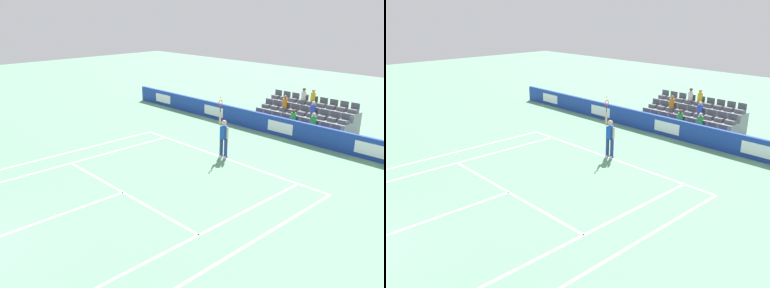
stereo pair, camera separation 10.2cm
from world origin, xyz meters
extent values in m
cube|color=white|center=(0.00, -11.89, 0.00)|extent=(10.97, 0.10, 0.01)
cube|color=white|center=(0.00, -6.40, 0.00)|extent=(8.23, 0.10, 0.01)
cube|color=white|center=(0.00, -3.20, 0.00)|extent=(0.10, 6.40, 0.01)
cube|color=white|center=(4.12, -5.95, 0.00)|extent=(0.10, 11.89, 0.01)
cube|color=white|center=(-4.12, -5.95, 0.00)|extent=(0.10, 11.89, 0.01)
cube|color=white|center=(5.49, -5.95, 0.00)|extent=(0.10, 11.89, 0.01)
cube|color=white|center=(-5.49, -5.95, 0.00)|extent=(0.10, 11.89, 0.01)
cube|color=white|center=(0.00, -11.79, 0.00)|extent=(0.10, 0.20, 0.01)
cube|color=#193899|center=(0.00, -16.60, 0.52)|extent=(24.71, 0.20, 1.04)
cube|color=white|center=(-4.94, -16.49, 0.52)|extent=(1.58, 0.01, 0.58)
cube|color=white|center=(0.00, -16.49, 0.52)|extent=(1.58, 0.01, 0.58)
cube|color=white|center=(4.94, -16.49, 0.52)|extent=(1.58, 0.01, 0.58)
cube|color=white|center=(9.89, -16.49, 0.52)|extent=(1.58, 0.01, 0.58)
cylinder|color=navy|center=(-0.14, -12.00, 0.45)|extent=(0.16, 0.16, 0.90)
cylinder|color=navy|center=(0.10, -11.96, 0.45)|extent=(0.16, 0.16, 0.90)
cube|color=white|center=(-0.14, -12.00, 0.04)|extent=(0.17, 0.28, 0.08)
cube|color=white|center=(0.10, -11.96, 0.04)|extent=(0.17, 0.28, 0.08)
cube|color=#1947B2|center=(-0.02, -11.98, 1.20)|extent=(0.29, 0.40, 0.60)
sphere|color=#D3A884|center=(-0.02, -11.98, 1.66)|extent=(0.24, 0.24, 0.24)
cylinder|color=#D3A884|center=(0.20, -11.94, 1.81)|extent=(0.09, 0.09, 0.62)
cylinder|color=#D3A884|center=(-0.24, -11.97, 1.22)|extent=(0.09, 0.09, 0.56)
cylinder|color=black|center=(0.20, -11.94, 2.26)|extent=(0.04, 0.04, 0.28)
torus|color=red|center=(0.20, -11.94, 2.54)|extent=(0.09, 0.31, 0.31)
sphere|color=#D1E533|center=(0.20, -11.94, 2.82)|extent=(0.07, 0.07, 0.07)
cube|color=gray|center=(0.00, -17.67, 0.21)|extent=(5.58, 0.95, 0.42)
cube|color=#545960|center=(-2.48, -17.67, 0.52)|extent=(0.48, 0.44, 0.20)
cube|color=#545960|center=(-2.48, -17.87, 0.77)|extent=(0.48, 0.04, 0.30)
cube|color=#545960|center=(-1.86, -17.67, 0.52)|extent=(0.48, 0.44, 0.20)
cube|color=#545960|center=(-1.86, -17.87, 0.77)|extent=(0.48, 0.04, 0.30)
cube|color=#545960|center=(-1.24, -17.67, 0.52)|extent=(0.48, 0.44, 0.20)
cube|color=#545960|center=(-1.24, -17.87, 0.77)|extent=(0.48, 0.04, 0.30)
cube|color=#545960|center=(-0.62, -17.67, 0.52)|extent=(0.48, 0.44, 0.20)
cube|color=#545960|center=(-0.62, -17.87, 0.77)|extent=(0.48, 0.04, 0.30)
cube|color=#545960|center=(0.00, -17.67, 0.52)|extent=(0.48, 0.44, 0.20)
cube|color=#545960|center=(0.00, -17.87, 0.77)|extent=(0.48, 0.04, 0.30)
cube|color=#545960|center=(0.62, -17.67, 0.52)|extent=(0.48, 0.44, 0.20)
cube|color=#545960|center=(0.62, -17.87, 0.77)|extent=(0.48, 0.04, 0.30)
cube|color=#545960|center=(1.24, -17.67, 0.52)|extent=(0.48, 0.44, 0.20)
cube|color=#545960|center=(1.24, -17.87, 0.77)|extent=(0.48, 0.04, 0.30)
cube|color=#545960|center=(1.86, -17.67, 0.52)|extent=(0.48, 0.44, 0.20)
cube|color=#545960|center=(1.86, -17.87, 0.77)|extent=(0.48, 0.04, 0.30)
cube|color=#545960|center=(2.48, -17.67, 0.52)|extent=(0.48, 0.44, 0.20)
cube|color=#545960|center=(2.48, -17.87, 0.77)|extent=(0.48, 0.04, 0.30)
cube|color=gray|center=(0.00, -18.62, 0.42)|extent=(5.58, 0.95, 0.84)
cube|color=#545960|center=(-2.48, -18.62, 0.94)|extent=(0.48, 0.44, 0.20)
cube|color=#545960|center=(-2.48, -18.82, 1.19)|extent=(0.48, 0.04, 0.30)
cube|color=#545960|center=(-1.86, -18.62, 0.94)|extent=(0.48, 0.44, 0.20)
cube|color=#545960|center=(-1.86, -18.82, 1.19)|extent=(0.48, 0.04, 0.30)
cube|color=#545960|center=(-1.24, -18.62, 0.94)|extent=(0.48, 0.44, 0.20)
cube|color=#545960|center=(-1.24, -18.82, 1.19)|extent=(0.48, 0.04, 0.30)
cube|color=#545960|center=(-0.62, -18.62, 0.94)|extent=(0.48, 0.44, 0.20)
cube|color=#545960|center=(-0.62, -18.82, 1.19)|extent=(0.48, 0.04, 0.30)
cube|color=#545960|center=(0.00, -18.62, 0.94)|extent=(0.48, 0.44, 0.20)
cube|color=#545960|center=(0.00, -18.82, 1.19)|extent=(0.48, 0.04, 0.30)
cube|color=#545960|center=(0.62, -18.62, 0.94)|extent=(0.48, 0.44, 0.20)
cube|color=#545960|center=(0.62, -18.82, 1.19)|extent=(0.48, 0.04, 0.30)
cube|color=#545960|center=(1.24, -18.62, 0.94)|extent=(0.48, 0.44, 0.20)
cube|color=#545960|center=(1.24, -18.82, 1.19)|extent=(0.48, 0.04, 0.30)
cube|color=#545960|center=(1.86, -18.62, 0.94)|extent=(0.48, 0.44, 0.20)
cube|color=#545960|center=(1.86, -18.82, 1.19)|extent=(0.48, 0.04, 0.30)
cube|color=#545960|center=(2.48, -18.62, 0.94)|extent=(0.48, 0.44, 0.20)
cube|color=#545960|center=(2.48, -18.82, 1.19)|extent=(0.48, 0.04, 0.30)
cube|color=gray|center=(0.00, -19.57, 0.63)|extent=(5.58, 0.95, 1.26)
cube|color=#545960|center=(-2.48, -19.57, 1.36)|extent=(0.48, 0.44, 0.20)
cube|color=#545960|center=(-2.48, -19.77, 1.61)|extent=(0.48, 0.04, 0.30)
cube|color=#545960|center=(-1.86, -19.57, 1.36)|extent=(0.48, 0.44, 0.20)
cube|color=#545960|center=(-1.86, -19.77, 1.61)|extent=(0.48, 0.04, 0.30)
cube|color=#545960|center=(-1.24, -19.57, 1.36)|extent=(0.48, 0.44, 0.20)
cube|color=#545960|center=(-1.24, -19.77, 1.61)|extent=(0.48, 0.04, 0.30)
cube|color=#545960|center=(-0.62, -19.57, 1.36)|extent=(0.48, 0.44, 0.20)
cube|color=#545960|center=(-0.62, -19.77, 1.61)|extent=(0.48, 0.04, 0.30)
cube|color=#545960|center=(0.00, -19.57, 1.36)|extent=(0.48, 0.44, 0.20)
cube|color=#545960|center=(0.00, -19.77, 1.61)|extent=(0.48, 0.04, 0.30)
cube|color=#545960|center=(0.62, -19.57, 1.36)|extent=(0.48, 0.44, 0.20)
cube|color=#545960|center=(0.62, -19.77, 1.61)|extent=(0.48, 0.04, 0.30)
cube|color=#545960|center=(1.24, -19.57, 1.36)|extent=(0.48, 0.44, 0.20)
cube|color=#545960|center=(1.24, -19.77, 1.61)|extent=(0.48, 0.04, 0.30)
cube|color=#545960|center=(1.86, -19.57, 1.36)|extent=(0.48, 0.44, 0.20)
cube|color=#545960|center=(1.86, -19.77, 1.61)|extent=(0.48, 0.04, 0.30)
cube|color=#545960|center=(2.48, -19.57, 1.36)|extent=(0.48, 0.44, 0.20)
cube|color=#545960|center=(2.48, -19.77, 1.61)|extent=(0.48, 0.04, 0.30)
cylinder|color=blue|center=(-0.62, -18.67, 1.27)|extent=(0.28, 0.28, 0.47)
sphere|color=beige|center=(-0.62, -18.67, 1.61)|extent=(0.20, 0.20, 0.20)
cylinder|color=orange|center=(1.24, -18.67, 1.30)|extent=(0.28, 0.28, 0.52)
sphere|color=#9E7251|center=(1.24, -18.67, 1.66)|extent=(0.20, 0.20, 0.20)
cylinder|color=green|center=(-1.24, -17.72, 0.89)|extent=(0.28, 0.28, 0.53)
sphere|color=beige|center=(-1.24, -17.72, 1.25)|extent=(0.20, 0.20, 0.20)
cylinder|color=white|center=(0.62, -19.62, 1.72)|extent=(0.28, 0.28, 0.51)
sphere|color=brown|center=(0.62, -19.62, 2.07)|extent=(0.20, 0.20, 0.20)
cylinder|color=green|center=(0.00, -17.72, 0.86)|extent=(0.28, 0.28, 0.49)
sphere|color=brown|center=(0.00, -17.72, 1.21)|extent=(0.20, 0.20, 0.20)
cylinder|color=yellow|center=(0.00, -19.62, 1.72)|extent=(0.28, 0.28, 0.52)
sphere|color=#D3A884|center=(0.00, -19.62, 2.08)|extent=(0.20, 0.20, 0.20)
camera|label=1|loc=(-11.76, 1.10, 6.62)|focal=37.45mm
camera|label=2|loc=(-11.83, 1.02, 6.62)|focal=37.45mm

